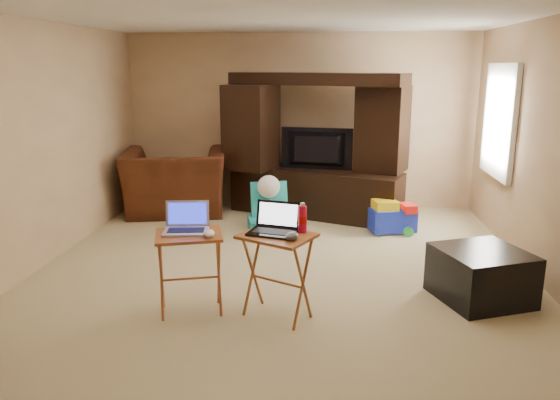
# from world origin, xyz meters

# --- Properties ---
(floor) EXTENTS (5.50, 5.50, 0.00)m
(floor) POSITION_xyz_m (0.00, 0.00, 0.00)
(floor) COLOR beige
(floor) RESTS_ON ground
(ceiling) EXTENTS (5.50, 5.50, 0.00)m
(ceiling) POSITION_xyz_m (0.00, 0.00, 2.50)
(ceiling) COLOR silver
(ceiling) RESTS_ON ground
(wall_back) EXTENTS (5.00, 0.00, 5.00)m
(wall_back) POSITION_xyz_m (0.00, 2.75, 1.25)
(wall_back) COLOR tan
(wall_back) RESTS_ON ground
(wall_front) EXTENTS (5.00, 0.00, 5.00)m
(wall_front) POSITION_xyz_m (0.00, -2.75, 1.25)
(wall_front) COLOR tan
(wall_front) RESTS_ON ground
(wall_left) EXTENTS (0.00, 5.50, 5.50)m
(wall_left) POSITION_xyz_m (-2.50, 0.00, 1.25)
(wall_left) COLOR tan
(wall_left) RESTS_ON ground
(wall_right) EXTENTS (0.00, 5.50, 5.50)m
(wall_right) POSITION_xyz_m (2.50, 0.00, 1.25)
(wall_right) COLOR tan
(wall_right) RESTS_ON ground
(window_pane) EXTENTS (0.00, 1.20, 1.20)m
(window_pane) POSITION_xyz_m (2.48, 1.55, 1.40)
(window_pane) COLOR white
(window_pane) RESTS_ON ground
(window_frame) EXTENTS (0.06, 1.14, 1.34)m
(window_frame) POSITION_xyz_m (2.46, 1.55, 1.40)
(window_frame) COLOR white
(window_frame) RESTS_ON ground
(entertainment_center) EXTENTS (2.44, 1.41, 1.95)m
(entertainment_center) POSITION_xyz_m (0.26, 2.18, 0.97)
(entertainment_center) COLOR black
(entertainment_center) RESTS_ON floor
(television) EXTENTS (1.00, 0.26, 0.57)m
(television) POSITION_xyz_m (0.26, 2.14, 0.93)
(television) COLOR black
(television) RESTS_ON entertainment_center
(recliner) EXTENTS (1.59, 1.46, 0.90)m
(recliner) POSITION_xyz_m (-1.71, 2.12, 0.45)
(recliner) COLOR #491C0F
(recliner) RESTS_ON floor
(child_rocker) EXTENTS (0.59, 0.63, 0.62)m
(child_rocker) POSITION_xyz_m (-0.31, 1.32, 0.31)
(child_rocker) COLOR teal
(child_rocker) RESTS_ON floor
(plush_toy) EXTENTS (0.36, 0.30, 0.40)m
(plush_toy) POSITION_xyz_m (-0.26, 1.12, 0.20)
(plush_toy) COLOR red
(plush_toy) RESTS_ON floor
(push_toy) EXTENTS (0.65, 0.54, 0.42)m
(push_toy) POSITION_xyz_m (1.25, 1.46, 0.21)
(push_toy) COLOR #192DCC
(push_toy) RESTS_ON floor
(ottoman) EXTENTS (0.93, 0.93, 0.46)m
(ottoman) POSITION_xyz_m (1.83, -0.51, 0.23)
(ottoman) COLOR black
(ottoman) RESTS_ON floor
(tray_table_left) EXTENTS (0.64, 0.56, 0.70)m
(tray_table_left) POSITION_xyz_m (-0.68, -1.01, 0.35)
(tray_table_left) COLOR #9D4D26
(tray_table_left) RESTS_ON floor
(tray_table_right) EXTENTS (0.69, 0.65, 0.72)m
(tray_table_right) POSITION_xyz_m (0.06, -1.03, 0.36)
(tray_table_right) COLOR #A55328
(tray_table_right) RESTS_ON floor
(laptop_left) EXTENTS (0.40, 0.35, 0.24)m
(laptop_left) POSITION_xyz_m (-0.71, -0.98, 0.82)
(laptop_left) COLOR #A3A3A7
(laptop_left) RESTS_ON tray_table_left
(laptop_right) EXTENTS (0.43, 0.38, 0.24)m
(laptop_right) POSITION_xyz_m (0.02, -1.01, 0.84)
(laptop_right) COLOR black
(laptop_right) RESTS_ON tray_table_right
(mouse_left) EXTENTS (0.12, 0.16, 0.06)m
(mouse_left) POSITION_xyz_m (-0.49, -1.08, 0.73)
(mouse_left) COLOR white
(mouse_left) RESTS_ON tray_table_left
(mouse_right) EXTENTS (0.14, 0.17, 0.06)m
(mouse_right) POSITION_xyz_m (0.19, -1.15, 0.75)
(mouse_right) COLOR #45464B
(mouse_right) RESTS_ON tray_table_right
(water_bottle) EXTENTS (0.07, 0.07, 0.22)m
(water_bottle) POSITION_xyz_m (0.26, -0.95, 0.83)
(water_bottle) COLOR red
(water_bottle) RESTS_ON tray_table_right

